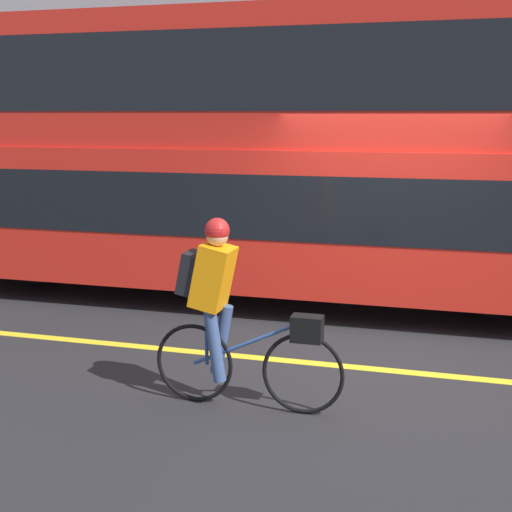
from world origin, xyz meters
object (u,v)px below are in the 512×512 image
object	(u,v)px
cyclist_on_bike	(228,307)
trash_bin	(117,220)
bus	(245,145)
street_sign_post	(279,177)

from	to	relation	value
cyclist_on_bike	trash_bin	distance (m)	7.40
bus	trash_bin	xyz separation A→B (m)	(-3.19, 2.46, -1.49)
bus	street_sign_post	size ratio (longest dim) A/B	4.37
street_sign_post	bus	bearing A→B (deg)	-86.73
cyclist_on_bike	trash_bin	xyz separation A→B (m)	(-4.15, 6.13, -0.28)
bus	trash_bin	distance (m)	4.29
cyclist_on_bike	bus	bearing A→B (deg)	104.66
cyclist_on_bike	street_sign_post	xyz separation A→B (m)	(-1.10, 6.12, 0.57)
bus	street_sign_post	xyz separation A→B (m)	(-0.14, 2.45, -0.64)
trash_bin	street_sign_post	bearing A→B (deg)	-0.12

